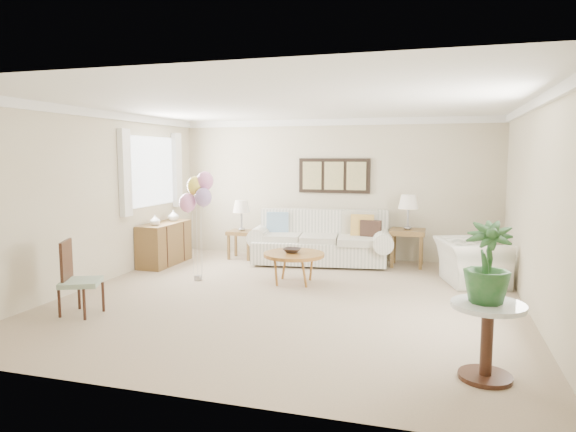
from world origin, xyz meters
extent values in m
plane|color=tan|center=(0.00, 0.00, 0.00)|extent=(6.00, 6.00, 0.00)
cube|color=beige|center=(0.00, 3.00, 1.30)|extent=(6.00, 0.04, 2.60)
cube|color=beige|center=(0.00, -3.00, 1.30)|extent=(6.00, 0.04, 2.60)
cube|color=beige|center=(-3.00, 0.00, 1.30)|extent=(0.04, 6.00, 2.60)
cube|color=beige|center=(3.00, 0.00, 1.30)|extent=(0.04, 6.00, 2.60)
cube|color=white|center=(0.00, 0.00, 2.59)|extent=(6.00, 6.00, 0.02)
cube|color=white|center=(0.00, 2.97, 2.54)|extent=(6.00, 0.06, 0.12)
cube|color=white|center=(-2.97, 0.00, 2.54)|extent=(0.06, 6.00, 0.12)
cube|color=white|center=(2.97, 0.00, 2.54)|extent=(0.06, 6.00, 0.12)
cube|color=white|center=(-2.98, 1.50, 1.65)|extent=(0.04, 1.40, 1.20)
cube|color=white|center=(-2.94, 0.65, 1.65)|extent=(0.10, 0.22, 1.40)
cube|color=white|center=(-2.94, 2.35, 1.65)|extent=(0.10, 0.22, 1.40)
cube|color=black|center=(0.00, 2.97, 1.55)|extent=(1.35, 0.04, 0.65)
cube|color=#8C8C59|center=(-0.42, 2.94, 1.55)|extent=(0.36, 0.02, 0.52)
cube|color=#8C8C59|center=(0.00, 2.94, 1.55)|extent=(0.36, 0.02, 0.52)
cube|color=#8C8C59|center=(0.42, 2.94, 1.55)|extent=(0.36, 0.02, 0.52)
cube|color=silver|center=(-0.12, 2.30, 0.23)|extent=(2.43, 1.26, 0.38)
cube|color=silver|center=(-0.12, 2.65, 0.65)|extent=(2.33, 0.55, 0.58)
cylinder|color=silver|center=(-1.23, 2.30, 0.47)|extent=(0.47, 0.99, 0.34)
cylinder|color=silver|center=(0.99, 2.30, 0.47)|extent=(0.47, 0.99, 0.34)
cube|color=beige|center=(-0.78, 2.25, 0.46)|extent=(0.73, 0.84, 0.13)
cube|color=beige|center=(-0.12, 2.25, 0.46)|extent=(0.73, 0.84, 0.13)
cube|color=beige|center=(0.55, 2.25, 0.46)|extent=(0.73, 0.84, 0.13)
cube|color=#7DA5C6|center=(-0.94, 2.43, 0.70)|extent=(0.40, 0.13, 0.40)
cube|color=gold|center=(0.62, 2.43, 0.70)|extent=(0.40, 0.13, 0.40)
cube|color=#322119|center=(0.78, 2.36, 0.63)|extent=(0.36, 0.11, 0.36)
cube|color=silver|center=(-0.12, 2.30, 0.02)|extent=(2.11, 0.84, 0.04)
cube|color=brown|center=(-1.63, 2.37, 0.49)|extent=(0.48, 0.44, 0.07)
cube|color=brown|center=(-1.82, 2.19, 0.23)|extent=(0.04, 0.04, 0.46)
cube|color=brown|center=(-1.44, 2.19, 0.23)|extent=(0.04, 0.04, 0.46)
cube|color=brown|center=(-1.82, 2.55, 0.23)|extent=(0.04, 0.04, 0.46)
cube|color=brown|center=(-1.44, 2.55, 0.23)|extent=(0.04, 0.04, 0.46)
cube|color=brown|center=(1.39, 2.55, 0.60)|extent=(0.59, 0.54, 0.09)
cube|color=brown|center=(1.15, 2.34, 0.28)|extent=(0.05, 0.05, 0.56)
cube|color=brown|center=(1.63, 2.34, 0.28)|extent=(0.05, 0.05, 0.56)
cube|color=brown|center=(1.15, 2.77, 0.28)|extent=(0.05, 0.05, 0.56)
cube|color=brown|center=(1.63, 2.77, 0.28)|extent=(0.05, 0.05, 0.56)
cylinder|color=gray|center=(-1.63, 2.37, 0.56)|extent=(0.13, 0.13, 0.06)
cylinder|color=gray|center=(-1.63, 2.37, 0.73)|extent=(0.04, 0.04, 0.29)
cone|color=silver|center=(-1.63, 2.37, 0.99)|extent=(0.32, 0.32, 0.23)
cylinder|color=gray|center=(1.39, 2.55, 0.68)|extent=(0.14, 0.14, 0.06)
cylinder|color=gray|center=(1.39, 2.55, 0.86)|extent=(0.04, 0.04, 0.30)
cone|color=silver|center=(1.39, 2.55, 1.13)|extent=(0.34, 0.34, 0.24)
cylinder|color=olive|center=(-0.17, 0.82, 0.44)|extent=(0.92, 0.92, 0.05)
cylinder|color=olive|center=(0.04, 1.03, 0.21)|extent=(0.04, 0.04, 0.41)
cylinder|color=olive|center=(-0.39, 1.03, 0.21)|extent=(0.04, 0.04, 0.41)
cylinder|color=olive|center=(-0.39, 0.60, 0.21)|extent=(0.04, 0.04, 0.41)
cylinder|color=olive|center=(0.04, 0.60, 0.21)|extent=(0.04, 0.04, 0.41)
imported|color=black|center=(-0.21, 0.84, 0.50)|extent=(0.28, 0.28, 0.07)
imported|color=silver|center=(2.39, 1.53, 0.33)|extent=(1.14, 1.23, 0.67)
cylinder|color=silver|center=(2.33, -1.95, 0.65)|extent=(0.62, 0.62, 0.04)
cylinder|color=#3D2417|center=(2.33, -1.95, 0.32)|extent=(0.10, 0.10, 0.62)
cylinder|color=#3D2417|center=(2.33, -1.95, 0.01)|extent=(0.46, 0.46, 0.01)
imported|color=#195220|center=(2.30, -1.94, 1.02)|extent=(0.41, 0.41, 0.69)
cube|color=gray|center=(-2.23, -1.39, 0.40)|extent=(0.58, 0.58, 0.06)
cylinder|color=#3D2417|center=(-2.41, -1.57, 0.18)|extent=(0.04, 0.04, 0.37)
cylinder|color=#3D2417|center=(-2.06, -1.57, 0.18)|extent=(0.04, 0.04, 0.37)
cylinder|color=#3D2417|center=(-2.41, -1.22, 0.18)|extent=(0.04, 0.04, 0.37)
cylinder|color=#3D2417|center=(-2.06, -1.22, 0.18)|extent=(0.04, 0.04, 0.37)
cube|color=#3D2417|center=(-2.43, -1.39, 0.66)|extent=(0.21, 0.40, 0.48)
cube|color=brown|center=(-2.76, 1.50, 0.37)|extent=(0.45, 1.20, 0.74)
cube|color=#3D2417|center=(-2.75, 1.20, 0.37)|extent=(0.46, 0.02, 0.70)
cube|color=#3D2417|center=(-2.75, 1.80, 0.37)|extent=(0.46, 0.02, 0.70)
imported|color=silver|center=(-2.74, 1.18, 0.83)|extent=(0.19, 0.19, 0.18)
imported|color=silver|center=(-2.74, 1.81, 0.84)|extent=(0.24, 0.24, 0.20)
cube|color=gray|center=(-1.66, 0.58, 0.04)|extent=(0.09, 0.09, 0.07)
ellipsoid|color=#F28CCA|center=(-1.79, 0.55, 1.21)|extent=(0.26, 0.26, 0.29)
cylinder|color=silver|center=(-1.72, 0.57, 0.57)|extent=(0.01, 0.01, 0.99)
ellipsoid|color=#A482C2|center=(-1.53, 0.56, 1.30)|extent=(0.26, 0.26, 0.29)
cylinder|color=silver|center=(-1.59, 0.57, 0.61)|extent=(0.01, 0.01, 1.08)
ellipsoid|color=#FFE84C|center=(-1.70, 0.64, 1.46)|extent=(0.26, 0.26, 0.29)
cylinder|color=silver|center=(-1.68, 0.61, 0.69)|extent=(0.01, 0.01, 1.24)
ellipsoid|color=#F28CCA|center=(-1.55, 0.68, 1.54)|extent=(0.26, 0.26, 0.29)
cylinder|color=silver|center=(-1.60, 0.63, 0.73)|extent=(0.01, 0.01, 1.32)
camera|label=1|loc=(1.89, -6.50, 1.92)|focal=32.00mm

